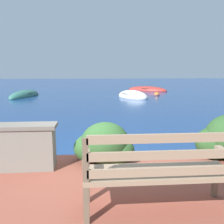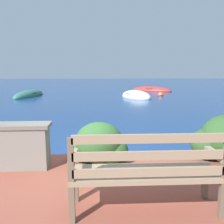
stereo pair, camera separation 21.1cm
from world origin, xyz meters
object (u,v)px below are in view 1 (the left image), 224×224
rowboat_mid (25,96)px  rowboat_nearest (133,96)px  park_bench (159,170)px  rowboat_far (147,90)px  mooring_buoy (157,95)px

rowboat_mid → rowboat_nearest: bearing=-83.5°
park_bench → rowboat_nearest: size_ratio=0.58×
park_bench → rowboat_far: park_bench is taller
rowboat_nearest → mooring_buoy: rowboat_nearest is taller
rowboat_nearest → mooring_buoy: (1.74, 0.89, -0.01)m
rowboat_mid → mooring_buoy: (8.50, -0.05, 0.00)m
rowboat_far → mooring_buoy: bearing=122.8°
park_bench → rowboat_mid: size_ratio=0.48×
park_bench → rowboat_mid: bearing=111.6°
rowboat_mid → rowboat_far: 9.35m
rowboat_far → mooring_buoy: rowboat_far is taller
rowboat_mid → mooring_buoy: bearing=-75.9°
rowboat_mid → rowboat_far: rowboat_mid is taller
rowboat_mid → rowboat_far: bearing=-53.5°
park_bench → mooring_buoy: (3.54, 13.58, -0.64)m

